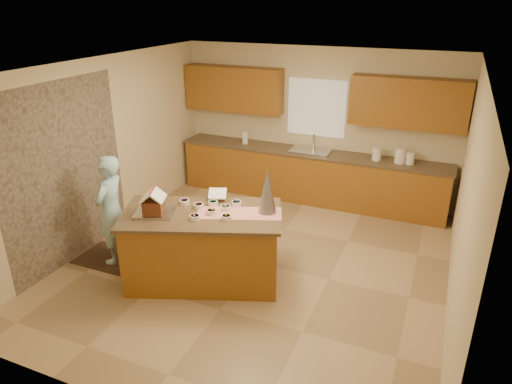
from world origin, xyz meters
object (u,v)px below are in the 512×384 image
tinsel_tree (267,191)px  gingerbread_house (154,204)px  island_base (203,248)px  boy (111,210)px

tinsel_tree → gingerbread_house: bearing=-155.1°
tinsel_tree → gingerbread_house: tinsel_tree is taller
island_base → boy: 1.42m
island_base → gingerbread_house: gingerbread_house is taller
island_base → boy: (-1.38, -0.06, 0.32)m
boy → gingerbread_house: (0.86, -0.20, 0.32)m
gingerbread_house → island_base: bearing=25.8°
tinsel_tree → gingerbread_house: 1.42m
tinsel_tree → boy: (-2.13, -0.40, -0.48)m
tinsel_tree → gingerbread_house: size_ratio=1.53×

